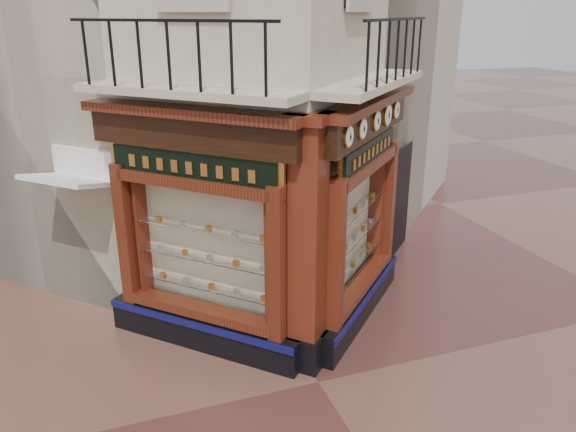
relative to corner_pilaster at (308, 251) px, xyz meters
name	(u,v)px	position (x,y,z in m)	size (l,w,h in m)	color
ground	(318,382)	(0.00, -0.50, -1.95)	(80.00, 80.00, 0.00)	#4A2622
neighbour_left	(90,1)	(-2.47, 8.13, 3.55)	(8.00, 8.00, 11.00)	#BAAFA2
neighbour_right	(285,2)	(2.47, 8.13, 3.55)	(8.00, 8.00, 11.00)	#BAAFA2
shopfront_left	(199,236)	(-1.41, 1.07, 0.03)	(2.86, 2.86, 3.98)	black
shopfront_right	(361,215)	(1.41, 1.07, 0.03)	(2.86, 2.86, 3.98)	black
corner_pilaster	(308,251)	(0.00, 0.00, 0.00)	(0.85, 0.85, 3.98)	black
balcony	(285,86)	(0.00, 0.99, 2.27)	(5.94, 2.97, 1.03)	beige
clock_a	(348,137)	(0.57, -0.03, 1.67)	(0.26, 0.26, 0.31)	#B7943D
clock_b	(362,129)	(1.00, 0.39, 1.67)	(0.27, 0.27, 0.32)	#B7943D
clock_c	(376,121)	(1.50, 0.90, 1.67)	(0.27, 0.27, 0.33)	#B7943D
clock_d	(387,115)	(1.94, 1.34, 1.67)	(0.31, 0.31, 0.39)	#B7943D
clock_e	(396,110)	(2.33, 1.73, 1.67)	(0.26, 0.26, 0.32)	#B7943D
awning	(85,320)	(-3.29, 2.58, -1.95)	(1.37, 0.82, 0.08)	white
signboard_left	(192,167)	(-1.46, 1.01, 1.15)	(2.20, 2.20, 0.59)	#C28439
signboard_right	(369,151)	(1.46, 1.01, 1.15)	(1.93, 1.93, 0.51)	#C28439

